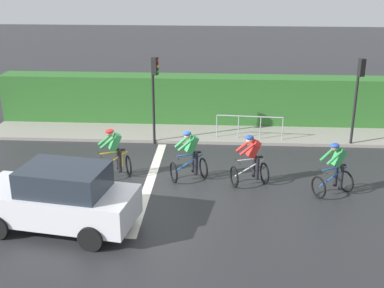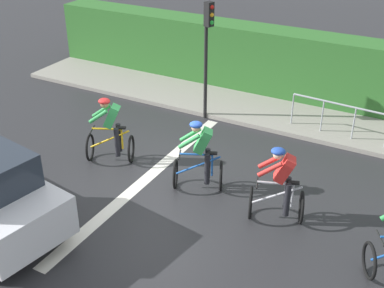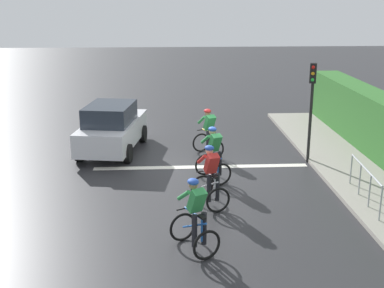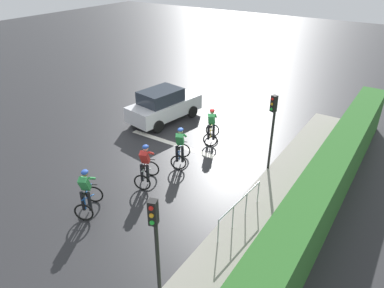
% 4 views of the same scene
% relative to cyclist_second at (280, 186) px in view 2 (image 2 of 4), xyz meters
% --- Properties ---
extents(ground_plane, '(80.00, 80.00, 0.00)m').
position_rel_cyclist_second_xyz_m(ground_plane, '(0.02, -2.89, -0.80)').
color(ground_plane, '#28282B').
extents(sidewalk_kerb, '(2.80, 18.88, 0.12)m').
position_rel_cyclist_second_xyz_m(sidewalk_kerb, '(-5.01, -0.89, -0.74)').
color(sidewalk_kerb, gray).
rests_on(sidewalk_kerb, ground).
extents(stone_wall_low, '(0.44, 18.88, 0.67)m').
position_rel_cyclist_second_xyz_m(stone_wall_low, '(-5.91, -0.89, -0.46)').
color(stone_wall_low, gray).
rests_on(stone_wall_low, ground).
extents(hedge_wall, '(1.10, 18.88, 2.09)m').
position_rel_cyclist_second_xyz_m(hedge_wall, '(-6.21, -0.89, 0.25)').
color(hedge_wall, '#2D6628').
rests_on(hedge_wall, ground).
extents(road_marking_stop_line, '(7.00, 0.30, 0.01)m').
position_rel_cyclist_second_xyz_m(road_marking_stop_line, '(0.02, -3.20, -0.79)').
color(road_marking_stop_line, silver).
rests_on(road_marking_stop_line, ground).
extents(cyclist_second, '(1.00, 1.25, 1.66)m').
position_rel_cyclist_second_xyz_m(cyclist_second, '(0.00, 0.00, 0.00)').
color(cyclist_second, black).
rests_on(cyclist_second, ground).
extents(cyclist_mid, '(1.06, 1.26, 1.66)m').
position_rel_cyclist_second_xyz_m(cyclist_mid, '(-0.27, -1.93, 0.00)').
color(cyclist_mid, black).
rests_on(cyclist_mid, ground).
extents(cyclist_fourth, '(1.07, 1.26, 1.66)m').
position_rel_cyclist_second_xyz_m(cyclist_fourth, '(-0.33, -4.39, 0.00)').
color(cyclist_fourth, black).
rests_on(cyclist_fourth, ground).
extents(traffic_light_near_crossing, '(0.26, 0.30, 3.34)m').
position_rel_cyclist_second_xyz_m(traffic_light_near_crossing, '(-3.59, -3.46, 1.43)').
color(traffic_light_near_crossing, black).
rests_on(traffic_light_near_crossing, ground).
extents(pedestrian_railing_kerbside, '(0.23, 2.57, 1.03)m').
position_rel_cyclist_second_xyz_m(pedestrian_railing_kerbside, '(-4.11, 0.14, -0.05)').
color(pedestrian_railing_kerbside, '#999EA3').
rests_on(pedestrian_railing_kerbside, ground).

